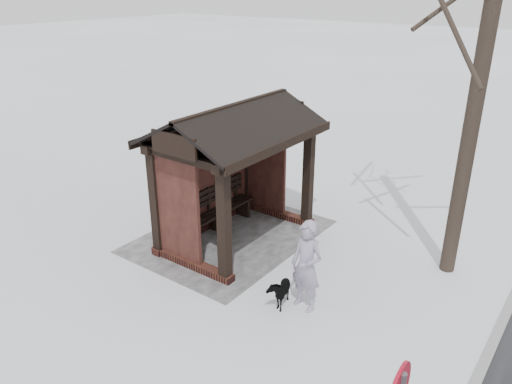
{
  "coord_description": "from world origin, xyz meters",
  "views": [
    {
      "loc": [
        7.75,
        6.23,
        5.36
      ],
      "look_at": [
        0.38,
        0.8,
        1.47
      ],
      "focal_mm": 35.0,
      "sensor_mm": 36.0,
      "label": 1
    }
  ],
  "objects": [
    {
      "name": "kerb",
      "position": [
        0.0,
        5.5,
        0.01
      ],
      "size": [
        120.0,
        0.15,
        0.06
      ],
      "primitive_type": "cube",
      "color": "gray",
      "rests_on": "ground"
    },
    {
      "name": "dog",
      "position": [
        1.48,
        2.13,
        0.29
      ],
      "size": [
        0.75,
        0.51,
        0.58
      ],
      "primitive_type": "imported",
      "rotation": [
        0.0,
        0.0,
        1.89
      ],
      "color": "black",
      "rests_on": "ground"
    },
    {
      "name": "ground",
      "position": [
        0.0,
        0.0,
        0.0
      ],
      "size": [
        120.0,
        120.0,
        0.0
      ],
      "primitive_type": "plane",
      "color": "white",
      "rests_on": "ground"
    },
    {
      "name": "pedestrian",
      "position": [
        1.28,
        2.55,
        0.84
      ],
      "size": [
        0.48,
        0.66,
        1.68
      ],
      "primitive_type": "imported",
      "rotation": [
        0.0,
        0.0,
        1.44
      ],
      "color": "#9D92AC",
      "rests_on": "ground"
    },
    {
      "name": "bus_shelter",
      "position": [
        0.0,
        -0.16,
        2.17
      ],
      "size": [
        3.6,
        2.4,
        3.09
      ],
      "color": "#371614",
      "rests_on": "ground"
    },
    {
      "name": "trampled_patch",
      "position": [
        0.0,
        -0.2,
        0.01
      ],
      "size": [
        4.2,
        3.2,
        0.02
      ],
      "primitive_type": "cube",
      "color": "#9A999F",
      "rests_on": "ground"
    }
  ]
}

